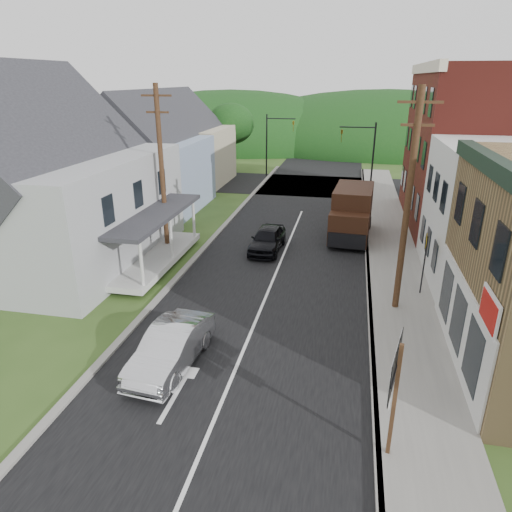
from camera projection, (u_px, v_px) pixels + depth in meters
The scene contains 23 objects.
ground at pixel (249, 338), 17.33m from camera, with size 120.00×120.00×0.00m, color #2D4719.
road at pixel (286, 248), 26.45m from camera, with size 9.00×90.00×0.02m, color black.
cross_road at pixel (313, 186), 41.96m from camera, with size 60.00×9.00×0.02m, color black.
sidewalk_right at pixel (394, 268), 23.48m from camera, with size 2.80×55.00×0.15m, color slate.
curb_right at pixel (367, 266), 23.74m from camera, with size 0.20×55.00×0.15m, color slate.
curb_left at pixel (199, 254), 25.49m from camera, with size 0.30×55.00×0.12m, color slate.
storefront_red at pixel (481, 149), 28.88m from camera, with size 8.00×12.00×10.00m, color maroon.
house_gray at pixel (47, 181), 23.54m from camera, with size 10.20×12.24×8.35m.
house_blue at pixel (153, 159), 33.58m from camera, with size 7.14×8.16×7.28m.
house_cream at pixel (188, 143), 41.89m from camera, with size 7.14×8.16×7.28m.
utility_pole_right at pixel (408, 203), 17.77m from camera, with size 1.60×0.26×9.00m.
utility_pole_left at pixel (162, 170), 24.17m from camera, with size 1.60×0.26×9.00m.
traffic_signal_right at pixel (365, 151), 36.58m from camera, with size 2.87×0.20×6.00m.
traffic_signal_left at pixel (274, 138), 44.60m from camera, with size 2.87×0.20×6.00m.
tree_left_b at pixel (34, 149), 29.73m from camera, with size 4.80×4.80×6.94m.
tree_left_c at pixel (74, 121), 37.02m from camera, with size 5.80×5.80×8.41m.
tree_left_d at pixel (231, 124), 46.45m from camera, with size 4.80×4.80×6.94m.
forested_ridge at pixel (330, 145), 67.50m from camera, with size 90.00×30.00×16.00m, color #0F3410.
silver_sedan at pixel (171, 348), 15.37m from camera, with size 1.52×4.36×1.44m, color silver.
dark_sedan at pixel (267, 239), 25.83m from camera, with size 1.64×4.07×1.39m, color black.
delivery_van at pixel (352, 213), 27.67m from camera, with size 2.60×5.62×3.07m.
route_sign_cluster at pixel (395, 384), 11.07m from camera, with size 0.46×1.83×3.25m.
warning_sign at pixel (425, 255), 19.95m from camera, with size 0.15×0.79×2.88m.
Camera 1 is at (3.32, -14.65, 9.19)m, focal length 32.00 mm.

